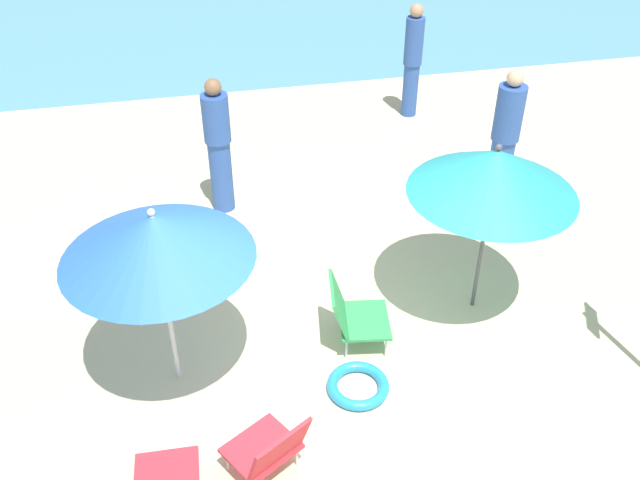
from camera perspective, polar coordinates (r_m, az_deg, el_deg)
ground_plane at (r=6.36m, az=1.62°, el=-12.01°), size 40.00×40.00×0.00m
umbrella_blue at (r=5.57m, az=-13.30°, el=0.23°), size 1.56×1.56×1.82m
umbrella_teal at (r=6.42m, az=14.08°, el=5.40°), size 1.55×1.55×1.85m
beach_chair_b at (r=6.53m, az=2.66°, el=-5.99°), size 0.63×0.62×0.69m
beach_chair_c at (r=5.53m, az=-4.10°, el=-16.66°), size 0.72×0.72×0.66m
person_a at (r=8.24m, az=-8.28°, el=7.57°), size 0.31×0.31×1.68m
person_b at (r=10.57m, az=7.57°, el=14.36°), size 0.27×0.27×1.68m
person_c at (r=8.69m, az=14.88°, el=8.21°), size 0.33×0.33×1.67m
swim_ring at (r=6.33m, az=3.12°, el=-11.79°), size 0.56×0.56×0.10m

